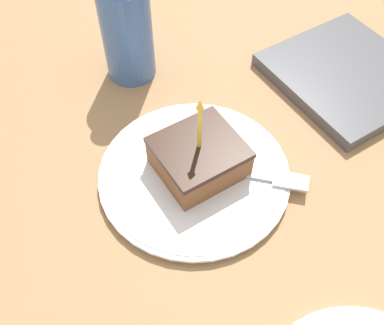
{
  "coord_description": "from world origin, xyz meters",
  "views": [
    {
      "loc": [
        -0.3,
        0.18,
        0.49
      ],
      "look_at": [
        -0.02,
        0.0,
        0.04
      ],
      "focal_mm": 42.0,
      "sensor_mm": 36.0,
      "label": 1
    }
  ],
  "objects_px": {
    "plate": "(192,175)",
    "cake_slice": "(199,157)",
    "bottle": "(126,28)",
    "fork": "(253,174)",
    "marble_board": "(347,75)"
  },
  "relations": [
    {
      "from": "fork",
      "to": "bottle",
      "type": "distance_m",
      "value": 0.28
    },
    {
      "from": "cake_slice",
      "to": "fork",
      "type": "bearing_deg",
      "value": -132.56
    },
    {
      "from": "bottle",
      "to": "plate",
      "type": "bearing_deg",
      "value": 172.23
    },
    {
      "from": "plate",
      "to": "cake_slice",
      "type": "relative_size",
      "value": 2.01
    },
    {
      "from": "fork",
      "to": "bottle",
      "type": "relative_size",
      "value": 0.65
    },
    {
      "from": "cake_slice",
      "to": "marble_board",
      "type": "height_order",
      "value": "cake_slice"
    },
    {
      "from": "plate",
      "to": "bottle",
      "type": "distance_m",
      "value": 0.24
    },
    {
      "from": "cake_slice",
      "to": "bottle",
      "type": "xyz_separation_m",
      "value": [
        0.23,
        -0.02,
        0.05
      ]
    },
    {
      "from": "plate",
      "to": "cake_slice",
      "type": "height_order",
      "value": "cake_slice"
    },
    {
      "from": "plate",
      "to": "bottle",
      "type": "bearing_deg",
      "value": -7.77
    },
    {
      "from": "bottle",
      "to": "marble_board",
      "type": "xyz_separation_m",
      "value": [
        -0.2,
        -0.28,
        -0.07
      ]
    },
    {
      "from": "plate",
      "to": "fork",
      "type": "height_order",
      "value": "fork"
    },
    {
      "from": "cake_slice",
      "to": "fork",
      "type": "xyz_separation_m",
      "value": [
        -0.05,
        -0.05,
        -0.02
      ]
    },
    {
      "from": "plate",
      "to": "bottle",
      "type": "xyz_separation_m",
      "value": [
        0.23,
        -0.03,
        0.08
      ]
    },
    {
      "from": "cake_slice",
      "to": "bottle",
      "type": "height_order",
      "value": "bottle"
    }
  ]
}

